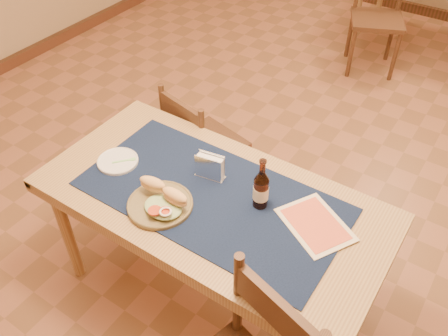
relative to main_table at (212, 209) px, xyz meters
The scene contains 11 objects.
main_table is the anchor object (origin of this frame).
placemat 0.09m from the main_table, ahead, with size 1.20×0.60×0.01m, color #101C3D.
baseboard 1.01m from the main_table, 90.00° to the left, with size 6.00×7.00×0.10m.
chair_main_far 0.78m from the main_table, 129.81° to the left, with size 0.47×0.47×0.86m.
chair_back_near 2.86m from the main_table, 94.16° to the left, with size 0.58×0.58×0.95m.
sandwich_plate 0.26m from the main_table, 129.51° to the right, with size 0.29×0.29×0.11m.
side_plate 0.52m from the main_table, behind, with size 0.20×0.20×0.02m.
fork 0.49m from the main_table, behind, with size 0.09×0.09×0.00m.
beer_bottle 0.29m from the main_table, 19.60° to the left, with size 0.07×0.07×0.26m.
napkin_holder 0.20m from the main_table, 127.93° to the left, with size 0.15×0.07×0.13m.
menu_card 0.48m from the main_table, 12.28° to the left, with size 0.38×0.35×0.01m.
Camera 1 is at (0.88, -2.02, 2.28)m, focal length 38.00 mm.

